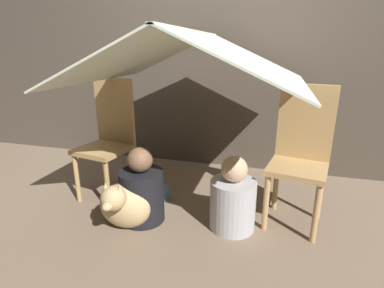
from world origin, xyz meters
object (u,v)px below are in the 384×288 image
chair_left (109,136)px  dog (124,204)px  chair_right (301,153)px  person_front (142,191)px  person_second (233,200)px

chair_left → dog: bearing=-41.8°
chair_left → chair_right: size_ratio=1.00×
chair_left → person_front: bearing=-25.9°
chair_right → person_front: (-1.02, -0.30, -0.28)m
person_second → dog: size_ratio=1.34×
chair_right → person_front: size_ratio=1.75×
chair_right → person_second: (-0.41, -0.23, -0.29)m
person_second → dog: bearing=-163.7°
chair_left → dog: chair_left is taller
person_front → dog: (-0.07, -0.13, -0.04)m
chair_left → person_front: 0.58m
chair_left → person_second: bearing=-2.0°
chair_left → person_second: (1.02, -0.23, -0.29)m
chair_right → dog: 1.22m
dog → chair_right: bearing=21.4°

